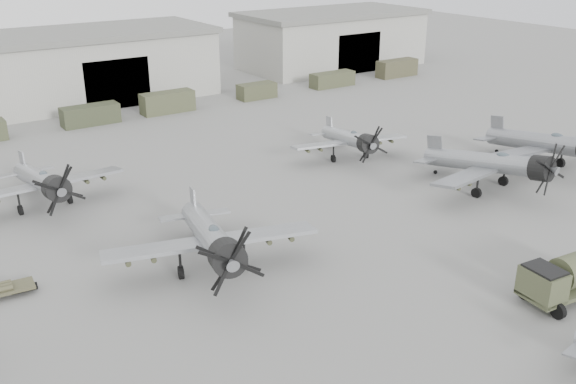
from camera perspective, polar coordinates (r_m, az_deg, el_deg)
The scene contains 14 objects.
ground at distance 38.47m, azimuth 15.74°, elevation -10.16°, with size 220.00×220.00×0.00m, color slate.
hangar_center at distance 87.49m, azimuth -16.56°, elevation 10.86°, with size 29.00×14.80×8.70m.
hangar_right at distance 105.25m, azimuth 3.90°, elevation 13.45°, with size 29.00×14.80×8.70m.
support_truck_3 at distance 75.51m, azimuth -17.16°, elevation 6.56°, with size 6.33×2.20×2.17m, color #353B26.
support_truck_4 at distance 78.56m, azimuth -10.66°, elevation 7.85°, with size 6.38×2.20×2.46m, color #43472E.
support_truck_5 at distance 84.20m, azimuth -2.79°, elevation 8.96°, with size 5.03×2.20×1.96m, color #40432C.
support_truck_6 at distance 91.09m, azimuth 3.96°, elevation 9.95°, with size 6.53×2.20×2.00m, color #41442D.
support_truck_7 at distance 98.88m, azimuth 9.65°, elevation 10.80°, with size 6.59×2.20×2.49m, color #43412B.
aircraft_mid_1 at distance 39.92m, azimuth -6.76°, elevation -4.14°, with size 13.59×12.23×5.42m.
aircraft_mid_2 at distance 55.15m, azimuth 17.90°, elevation 2.39°, with size 13.45×12.11×5.34m.
aircraft_mid_3 at distance 61.69m, azimuth 22.21°, elevation 3.95°, with size 14.05×12.65×5.59m.
aircraft_far_0 at distance 52.57m, azimuth -20.98°, elevation 0.84°, with size 12.48×11.23×5.01m.
aircraft_far_1 at distance 60.41m, azimuth 5.63°, elevation 4.68°, with size 11.41×10.27×4.54m.
fuel_tanker at distance 41.14m, azimuth 24.14°, elevation -6.56°, with size 7.48×3.06×2.81m.
Camera 1 is at (-26.04, -20.10, 19.95)m, focal length 40.00 mm.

